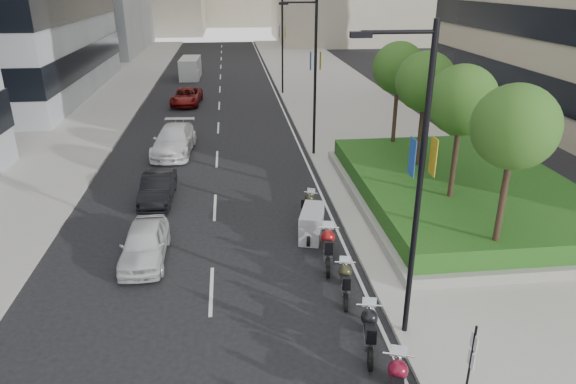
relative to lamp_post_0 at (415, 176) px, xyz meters
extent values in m
plane|color=black|center=(-4.14, -1.00, -5.07)|extent=(160.00, 160.00, 0.00)
cube|color=#9E9B93|center=(4.86, 29.00, -4.99)|extent=(10.00, 100.00, 0.15)
cube|color=#9E9B93|center=(-16.14, 29.00, -4.99)|extent=(8.00, 100.00, 0.15)
cube|color=silver|center=(-0.44, 29.00, -5.06)|extent=(0.12, 100.00, 0.01)
cube|color=silver|center=(-5.64, 29.00, -5.06)|extent=(0.12, 100.00, 0.01)
cube|color=gray|center=(5.86, 9.00, -4.72)|extent=(10.00, 14.00, 0.40)
cube|color=#174212|center=(5.86, 9.00, -4.12)|extent=(9.40, 13.40, 0.80)
cylinder|color=#332319|center=(4.36, 3.00, -2.52)|extent=(0.22, 0.22, 4.00)
sphere|color=#22581B|center=(4.36, 3.00, 0.38)|extent=(2.80, 2.80, 2.80)
cylinder|color=#332319|center=(4.36, 7.00, -2.52)|extent=(0.22, 0.22, 4.00)
sphere|color=#22581B|center=(4.36, 7.00, 0.38)|extent=(2.80, 2.80, 2.80)
cylinder|color=#332319|center=(4.36, 11.00, -2.52)|extent=(0.22, 0.22, 4.00)
sphere|color=#22581B|center=(4.36, 11.00, 0.38)|extent=(2.80, 2.80, 2.80)
cylinder|color=#332319|center=(4.36, 15.00, -2.52)|extent=(0.22, 0.22, 4.00)
sphere|color=#22581B|center=(4.36, 15.00, 0.38)|extent=(2.80, 2.80, 2.80)
cylinder|color=black|center=(0.16, 0.00, -0.57)|extent=(0.16, 0.16, 9.00)
cylinder|color=black|center=(-0.74, 0.00, 3.63)|extent=(1.80, 0.10, 0.10)
cube|color=black|center=(-1.64, 0.00, 3.58)|extent=(0.50, 0.22, 0.14)
cube|color=gold|center=(0.44, 0.00, 0.53)|extent=(0.02, 0.45, 1.00)
cube|color=#1A4591|center=(-0.12, 0.00, 0.53)|extent=(0.02, 0.45, 1.00)
cylinder|color=black|center=(0.16, 17.00, -0.57)|extent=(0.16, 0.16, 9.00)
cylinder|color=black|center=(-0.74, 17.00, 3.63)|extent=(1.80, 0.10, 0.10)
cube|color=black|center=(-1.64, 17.00, 3.58)|extent=(0.50, 0.22, 0.14)
cube|color=gold|center=(0.44, 17.00, 0.53)|extent=(0.02, 0.45, 1.00)
cube|color=#1A4591|center=(-0.12, 17.00, 0.53)|extent=(0.02, 0.45, 1.00)
cylinder|color=black|center=(0.16, 35.00, -0.57)|extent=(0.16, 0.16, 9.00)
cube|color=gold|center=(0.44, 35.00, 0.53)|extent=(0.02, 0.45, 1.00)
cube|color=#1A4591|center=(-0.12, 35.00, 0.53)|extent=(0.02, 0.45, 1.00)
cylinder|color=black|center=(0.66, -3.00, -3.82)|extent=(0.06, 0.06, 2.50)
cube|color=silver|center=(0.66, -3.00, -3.02)|extent=(0.02, 0.32, 0.42)
cube|color=silver|center=(0.66, -3.00, -3.52)|extent=(0.02, 0.32, 0.42)
cylinder|color=black|center=(-0.73, -1.94, -4.73)|extent=(0.32, 0.67, 0.66)
sphere|color=maroon|center=(-0.90, -2.47, -4.15)|extent=(0.51, 0.51, 0.51)
cylinder|color=silver|center=(-0.81, -2.19, -3.91)|extent=(0.77, 0.29, 0.05)
cylinder|color=black|center=(-1.25, -1.32, -4.75)|extent=(0.25, 0.64, 0.63)
cylinder|color=black|center=(-0.92, 0.27, -4.75)|extent=(0.25, 0.64, 0.63)
cube|color=silver|center=(-1.10, -0.57, -4.58)|extent=(0.48, 0.91, 0.43)
sphere|color=black|center=(-1.03, -0.25, -4.19)|extent=(0.49, 0.49, 0.49)
cube|color=black|center=(-1.16, -0.87, -4.25)|extent=(0.44, 0.81, 0.16)
cylinder|color=silver|center=(-0.97, 0.02, -3.96)|extent=(0.75, 0.21, 0.05)
cylinder|color=black|center=(-1.32, 1.39, -4.77)|extent=(0.21, 0.60, 0.58)
cylinder|color=black|center=(-1.07, 2.88, -4.77)|extent=(0.21, 0.60, 0.58)
cube|color=silver|center=(-1.20, 2.09, -4.61)|extent=(0.42, 0.84, 0.40)
sphere|color=#2E2D19|center=(-1.15, 2.39, -4.25)|extent=(0.45, 0.45, 0.45)
cube|color=black|center=(-1.25, 1.81, -4.31)|extent=(0.38, 0.74, 0.15)
cylinder|color=silver|center=(-1.11, 2.64, -4.05)|extent=(0.70, 0.17, 0.05)
cylinder|color=black|center=(-1.51, 3.46, -4.72)|extent=(0.25, 0.70, 0.69)
cylinder|color=black|center=(-1.22, 5.21, -4.72)|extent=(0.25, 0.70, 0.69)
cube|color=silver|center=(-1.37, 4.28, -4.53)|extent=(0.48, 0.99, 0.47)
sphere|color=maroon|center=(-1.31, 4.64, -4.11)|extent=(0.53, 0.53, 0.53)
cube|color=black|center=(-1.43, 3.95, -4.18)|extent=(0.44, 0.87, 0.18)
cylinder|color=silver|center=(-1.26, 4.93, -3.87)|extent=(0.82, 0.19, 0.06)
cylinder|color=black|center=(-1.83, 5.80, -4.77)|extent=(0.27, 0.60, 0.59)
cylinder|color=black|center=(-1.41, 7.27, -4.77)|extent=(0.27, 0.60, 0.59)
cube|color=gray|center=(-1.62, 6.54, -4.44)|extent=(1.34, 2.15, 1.20)
cylinder|color=black|center=(-1.77, 7.90, -4.79)|extent=(0.32, 0.54, 0.55)
cylinder|color=black|center=(-1.18, 9.18, -4.79)|extent=(0.32, 0.54, 0.55)
cube|color=silver|center=(-1.50, 8.50, -4.64)|extent=(0.55, 0.79, 0.37)
sphere|color=black|center=(-1.37, 8.77, -4.31)|extent=(0.42, 0.42, 0.42)
cube|color=black|center=(-1.61, 8.26, -4.36)|extent=(0.50, 0.70, 0.14)
cylinder|color=silver|center=(-1.28, 8.98, -4.11)|extent=(0.61, 0.31, 0.04)
imported|color=silver|center=(-8.15, 5.42, -4.38)|extent=(1.62, 4.02, 1.37)
imported|color=black|center=(-8.33, 11.13, -4.41)|extent=(1.47, 4.02, 1.31)
imported|color=white|center=(-8.21, 18.51, -4.26)|extent=(2.64, 5.67, 1.60)
imported|color=maroon|center=(-8.36, 31.80, -4.38)|extent=(2.63, 5.07, 1.37)
cube|color=silver|center=(-8.79, 44.57, -4.00)|extent=(2.14, 5.15, 2.13)
cube|color=silver|center=(-8.79, 42.64, -4.51)|extent=(1.98, 1.30, 1.12)
cylinder|color=black|center=(-9.60, 42.74, -4.71)|extent=(0.25, 0.71, 0.71)
cylinder|color=black|center=(-7.98, 42.74, -4.71)|extent=(0.25, 0.71, 0.71)
cylinder|color=black|center=(-9.60, 46.19, -4.71)|extent=(0.25, 0.71, 0.71)
cylinder|color=black|center=(-7.98, 46.19, -4.71)|extent=(0.25, 0.71, 0.71)
camera|label=1|loc=(-4.73, -12.09, 4.76)|focal=32.00mm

